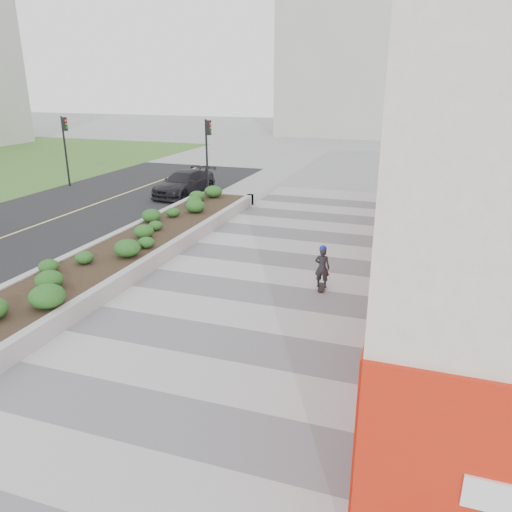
{
  "coord_description": "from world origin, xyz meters",
  "views": [
    {
      "loc": [
        4.47,
        -8.4,
        6.17
      ],
      "look_at": [
        -0.19,
        5.26,
        1.1
      ],
      "focal_mm": 35.0,
      "sensor_mm": 36.0,
      "label": 1
    }
  ],
  "objects_px": {
    "car_dark": "(184,183)",
    "traffic_signal_far": "(65,141)",
    "skateboarder": "(322,267)",
    "traffic_signal_near": "(208,146)",
    "planter": "(137,243)"
  },
  "relations": [
    {
      "from": "skateboarder",
      "to": "car_dark",
      "type": "xyz_separation_m",
      "value": [
        -10.25,
        10.99,
        -0.05
      ]
    },
    {
      "from": "traffic_signal_near",
      "to": "skateboarder",
      "type": "xyz_separation_m",
      "value": [
        8.98,
        -11.57,
        -2.03
      ]
    },
    {
      "from": "planter",
      "to": "traffic_signal_near",
      "type": "distance_m",
      "value": 10.9
    },
    {
      "from": "traffic_signal_far",
      "to": "planter",
      "type": "bearing_deg",
      "value": -42.46
    },
    {
      "from": "traffic_signal_far",
      "to": "car_dark",
      "type": "xyz_separation_m",
      "value": [
        7.93,
        -0.08,
        -2.08
      ]
    },
    {
      "from": "car_dark",
      "to": "skateboarder",
      "type": "bearing_deg",
      "value": -41.01
    },
    {
      "from": "traffic_signal_near",
      "to": "car_dark",
      "type": "height_order",
      "value": "traffic_signal_near"
    },
    {
      "from": "skateboarder",
      "to": "traffic_signal_near",
      "type": "bearing_deg",
      "value": 118.32
    },
    {
      "from": "planter",
      "to": "car_dark",
      "type": "distance_m",
      "value": 10.37
    },
    {
      "from": "planter",
      "to": "skateboarder",
      "type": "relative_size",
      "value": 12.45
    },
    {
      "from": "planter",
      "to": "skateboarder",
      "type": "bearing_deg",
      "value": -8.42
    },
    {
      "from": "skateboarder",
      "to": "car_dark",
      "type": "relative_size",
      "value": 0.31
    },
    {
      "from": "planter",
      "to": "car_dark",
      "type": "height_order",
      "value": "car_dark"
    },
    {
      "from": "car_dark",
      "to": "traffic_signal_far",
      "type": "bearing_deg",
      "value": -174.59
    },
    {
      "from": "traffic_signal_far",
      "to": "skateboarder",
      "type": "height_order",
      "value": "traffic_signal_far"
    }
  ]
}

